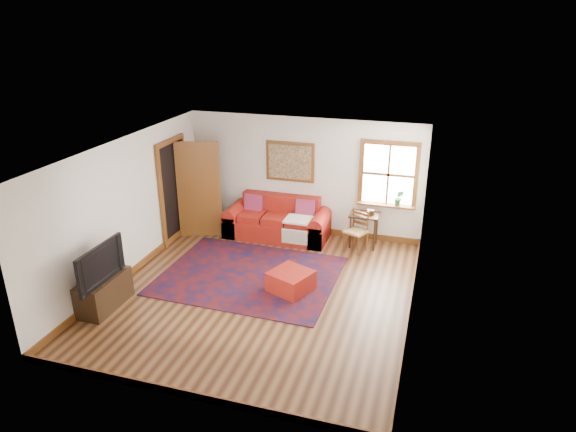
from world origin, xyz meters
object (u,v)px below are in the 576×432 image
(red_ottoman, at_px, (291,281))
(media_cabinet, at_px, (104,292))
(ladder_back_chair, at_px, (357,229))
(side_table, at_px, (364,220))
(red_leather_sofa, at_px, (278,224))

(red_ottoman, bearing_deg, media_cabinet, -130.69)
(red_ottoman, height_order, ladder_back_chair, ladder_back_chair)
(red_ottoman, xyz_separation_m, media_cabinet, (-2.74, -1.37, 0.09))
(side_table, bearing_deg, media_cabinet, -135.70)
(red_ottoman, height_order, side_table, side_table)
(red_ottoman, xyz_separation_m, ladder_back_chair, (0.80, 1.94, 0.27))
(red_leather_sofa, distance_m, media_cabinet, 3.96)
(red_ottoman, xyz_separation_m, side_table, (0.90, 2.18, 0.40))
(red_leather_sofa, xyz_separation_m, ladder_back_chair, (1.73, -0.21, 0.17))
(red_leather_sofa, relative_size, side_table, 3.09)
(media_cabinet, bearing_deg, side_table, 44.30)
(red_leather_sofa, distance_m, ladder_back_chair, 1.75)
(ladder_back_chair, height_order, media_cabinet, ladder_back_chair)
(ladder_back_chair, bearing_deg, red_ottoman, -112.43)
(red_ottoman, distance_m, media_cabinet, 3.06)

